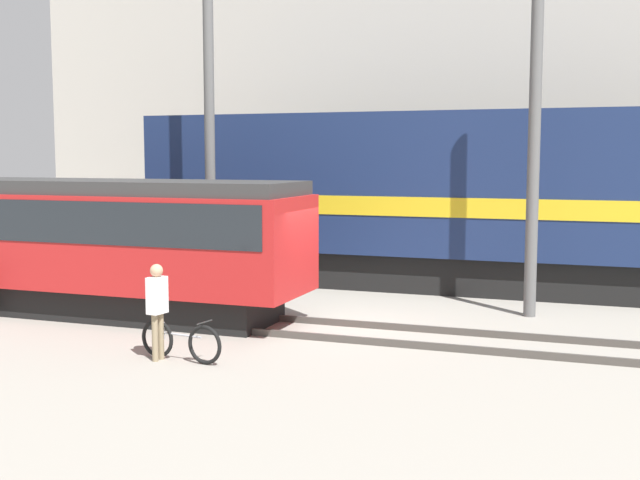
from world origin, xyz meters
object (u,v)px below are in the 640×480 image
at_px(freight_locomotive, 448,197).
at_px(streetcar, 59,237).
at_px(person, 157,302).
at_px(utility_pole_center, 534,147).
at_px(utility_pole_left, 209,125).
at_px(bicycle, 181,341).

xyz_separation_m(freight_locomotive, streetcar, (-7.81, -6.35, -0.74)).
bearing_deg(person, utility_pole_center, 47.22).
height_order(streetcar, utility_pole_center, utility_pole_center).
xyz_separation_m(utility_pole_left, utility_pole_center, (8.06, 0.00, -0.60)).
xyz_separation_m(bicycle, utility_pole_center, (5.42, 6.20, 3.46)).
height_order(freight_locomotive, bicycle, freight_locomotive).
distance_m(bicycle, utility_pole_center, 8.93).
height_order(streetcar, utility_pole_left, utility_pole_left).
xyz_separation_m(person, utility_pole_left, (-2.23, 6.29, 3.36)).
distance_m(freight_locomotive, bicycle, 10.05).
relative_size(person, utility_pole_left, 0.20).
bearing_deg(bicycle, person, -166.83).
relative_size(freight_locomotive, utility_pole_left, 1.91).
xyz_separation_m(streetcar, utility_pole_center, (10.31, 3.18, 2.05)).
xyz_separation_m(bicycle, person, (-0.40, -0.09, 0.70)).
height_order(bicycle, utility_pole_center, utility_pole_center).
relative_size(freight_locomotive, bicycle, 9.72).
bearing_deg(streetcar, bicycle, -31.72).
height_order(person, utility_pole_center, utility_pole_center).
height_order(bicycle, utility_pole_left, utility_pole_left).
xyz_separation_m(streetcar, person, (4.49, -3.12, -0.71)).
bearing_deg(person, streetcar, 145.22).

